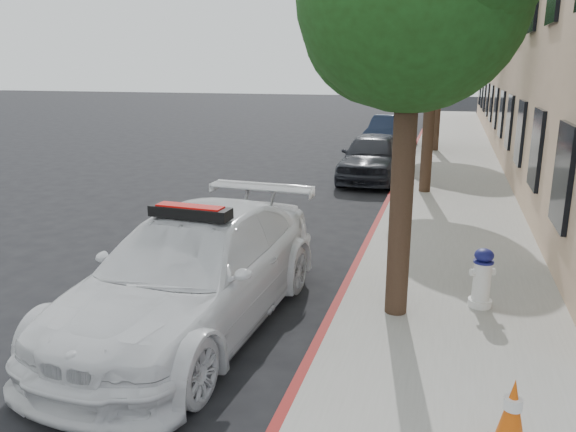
# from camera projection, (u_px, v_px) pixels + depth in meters

# --- Properties ---
(ground) EXTENTS (120.00, 120.00, 0.00)m
(ground) POSITION_uv_depth(u_px,v_px,m) (248.00, 257.00, 10.41)
(ground) COLOR black
(ground) RESTS_ON ground
(sidewalk) EXTENTS (3.20, 50.00, 0.15)m
(sidewalk) POSITION_uv_depth(u_px,v_px,m) (452.00, 170.00, 18.72)
(sidewalk) COLOR gray
(sidewalk) RESTS_ON ground
(curb_strip) EXTENTS (0.12, 50.00, 0.15)m
(curb_strip) POSITION_uv_depth(u_px,v_px,m) (405.00, 168.00, 19.13)
(curb_strip) COLOR maroon
(curb_strip) RESTS_ON ground
(tree_mid) EXTENTS (2.77, 2.64, 5.43)m
(tree_mid) POSITION_uv_depth(u_px,v_px,m) (435.00, 36.00, 14.11)
(tree_mid) COLOR black
(tree_mid) RESTS_ON sidewalk
(tree_far) EXTENTS (3.10, 3.00, 5.81)m
(tree_far) POSITION_uv_depth(u_px,v_px,m) (442.00, 40.00, 21.48)
(tree_far) COLOR black
(tree_far) RESTS_ON sidewalk
(police_car) EXTENTS (2.45, 5.41, 1.69)m
(police_car) POSITION_uv_depth(u_px,v_px,m) (193.00, 272.00, 7.47)
(police_car) COLOR white
(police_car) RESTS_ON ground
(parked_car_mid) EXTENTS (1.74, 4.29, 1.46)m
(parked_car_mid) POSITION_uv_depth(u_px,v_px,m) (372.00, 156.00, 17.28)
(parked_car_mid) COLOR #212229
(parked_car_mid) RESTS_ON ground
(parked_car_far) EXTENTS (1.86, 4.44, 1.42)m
(parked_car_far) POSITION_uv_depth(u_px,v_px,m) (390.00, 133.00, 23.43)
(parked_car_far) COLOR black
(parked_car_far) RESTS_ON ground
(fire_hydrant) EXTENTS (0.36, 0.33, 0.85)m
(fire_hydrant) POSITION_uv_depth(u_px,v_px,m) (482.00, 278.00, 7.81)
(fire_hydrant) COLOR silver
(fire_hydrant) RESTS_ON sidewalk
(traffic_cone) EXTENTS (0.44, 0.44, 0.73)m
(traffic_cone) POSITION_uv_depth(u_px,v_px,m) (511.00, 417.00, 4.81)
(traffic_cone) COLOR black
(traffic_cone) RESTS_ON sidewalk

